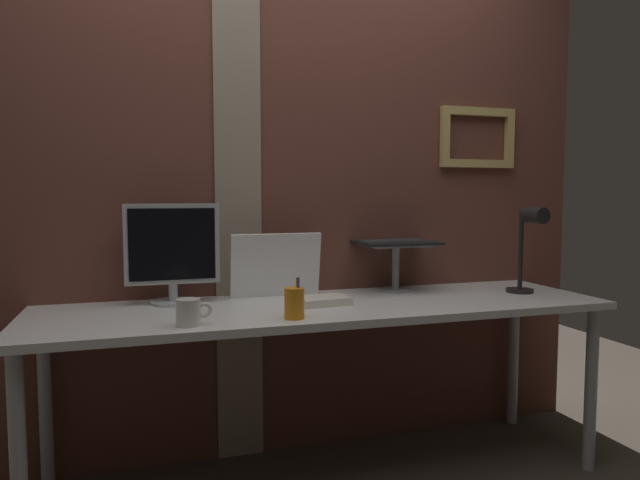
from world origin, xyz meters
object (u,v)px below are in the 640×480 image
monitor (172,249)px  whiteboard_panel (276,265)px  desk_lamp (529,240)px  laptop (389,229)px  pen_cup (294,303)px  coffee_mug (189,312)px

monitor → whiteboard_panel: (0.43, 0.03, -0.08)m
desk_lamp → whiteboard_panel: bearing=165.5°
monitor → laptop: (0.98, 0.08, 0.06)m
laptop → desk_lamp: laptop is taller
whiteboard_panel → desk_lamp: (1.07, -0.28, 0.10)m
pen_cup → desk_lamp: bearing=8.6°
laptop → pen_cup: bearing=-140.0°
desk_lamp → coffee_mug: bearing=-173.5°
laptop → coffee_mug: 1.10m
monitor → whiteboard_panel: 0.44m
laptop → whiteboard_panel: (-0.55, -0.05, -0.14)m
monitor → laptop: laptop is taller
pen_cup → coffee_mug: size_ratio=1.24×
monitor → laptop: bearing=4.4°
desk_lamp → coffee_mug: 1.49m
whiteboard_panel → pen_cup: (-0.04, -0.44, -0.08)m
pen_cup → coffee_mug: (-0.36, 0.00, -0.01)m
laptop → desk_lamp: (0.52, -0.33, -0.04)m
desk_lamp → pen_cup: 1.13m
coffee_mug → laptop: bearing=27.4°
laptop → whiteboard_panel: 0.57m
monitor → coffee_mug: size_ratio=3.38×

